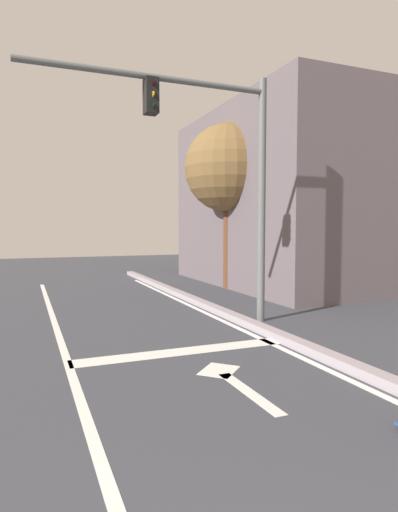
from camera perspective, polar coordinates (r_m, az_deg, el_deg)
lane_line_center at (r=5.97m, az=-16.26°, el=-15.40°), size 0.12×20.00×0.01m
lane_line_curbside at (r=7.07m, az=11.85°, el=-12.29°), size 0.12×20.00×0.01m
stop_bar at (r=6.95m, az=-2.33°, el=-12.49°), size 3.42×0.40×0.01m
lane_arrow_stem at (r=5.38m, az=6.63°, el=-17.43°), size 0.16×1.40×0.01m
lane_arrow_head at (r=6.10m, az=2.65°, el=-14.84°), size 0.71×0.71×0.01m
curb_strip at (r=7.19m, az=13.54°, el=-11.49°), size 0.24×24.00×0.14m
traffic_signal_mast at (r=8.65m, az=1.90°, el=13.74°), size 4.76×0.34×4.95m
roadside_tree at (r=13.90m, az=3.87°, el=11.42°), size 2.77×2.77×5.22m
building_block at (r=17.13m, az=19.76°, el=6.86°), size 10.86×8.30×5.88m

